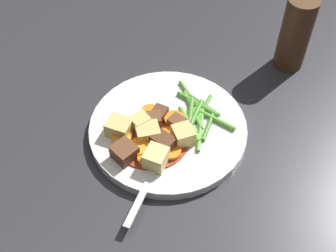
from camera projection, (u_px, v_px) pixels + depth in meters
ground_plane at (168, 132)px, 0.71m from camera, size 3.00×3.00×0.00m
dinner_plate at (168, 129)px, 0.71m from camera, size 0.25×0.25×0.02m
stew_sauce at (152, 139)px, 0.68m from camera, size 0.12×0.12×0.00m
carrot_slice_0 at (146, 159)px, 0.65m from camera, size 0.03×0.03×0.01m
carrot_slice_1 at (150, 148)px, 0.67m from camera, size 0.03×0.03×0.01m
carrot_slice_2 at (171, 135)px, 0.68m from camera, size 0.04×0.04×0.01m
carrot_slice_3 at (122, 138)px, 0.68m from camera, size 0.04×0.04×0.01m
carrot_slice_4 at (139, 148)px, 0.66m from camera, size 0.03×0.03×0.01m
carrot_slice_5 at (171, 152)px, 0.66m from camera, size 0.04×0.04×0.01m
carrot_slice_6 at (150, 113)px, 0.71m from camera, size 0.03×0.03×0.01m
carrot_slice_7 at (173, 119)px, 0.70m from camera, size 0.04×0.04×0.01m
potato_chunk_0 at (119, 127)px, 0.68m from camera, size 0.05×0.05×0.03m
potato_chunk_1 at (140, 123)px, 0.69m from camera, size 0.03×0.03×0.03m
potato_chunk_2 at (183, 135)px, 0.67m from camera, size 0.04×0.04×0.03m
potato_chunk_3 at (148, 133)px, 0.68m from camera, size 0.04×0.04×0.02m
potato_chunk_4 at (156, 158)px, 0.64m from camera, size 0.04×0.04×0.03m
meat_chunk_0 at (179, 124)px, 0.69m from camera, size 0.03×0.04×0.02m
meat_chunk_1 at (162, 112)px, 0.71m from camera, size 0.03×0.03×0.02m
meat_chunk_2 at (154, 121)px, 0.69m from camera, size 0.03×0.03×0.02m
meat_chunk_3 at (124, 152)px, 0.65m from camera, size 0.04×0.04×0.02m
meat_chunk_4 at (163, 142)px, 0.66m from camera, size 0.03×0.04×0.02m
green_bean_0 at (196, 113)px, 0.71m from camera, size 0.05×0.04×0.01m
green_bean_1 at (214, 119)px, 0.70m from camera, size 0.03×0.08×0.01m
green_bean_2 at (189, 124)px, 0.70m from camera, size 0.03×0.07×0.01m
green_bean_3 at (204, 107)px, 0.72m from camera, size 0.05×0.03×0.01m
green_bean_4 at (197, 104)px, 0.73m from camera, size 0.03×0.08×0.01m
green_bean_5 at (200, 130)px, 0.69m from camera, size 0.06×0.06×0.01m
green_bean_6 at (208, 127)px, 0.70m from camera, size 0.05×0.04×0.01m
green_bean_7 at (191, 97)px, 0.74m from camera, size 0.02×0.08×0.01m
green_bean_8 at (190, 117)px, 0.71m from camera, size 0.06×0.06×0.01m
green_bean_9 at (190, 128)px, 0.69m from camera, size 0.01×0.06×0.01m
green_bean_10 at (205, 106)px, 0.72m from camera, size 0.02×0.06×0.01m
green_bean_11 at (191, 109)px, 0.72m from camera, size 0.04×0.08×0.01m
fork at (153, 173)px, 0.64m from camera, size 0.16×0.10×0.00m
pepper_mill at (295, 34)px, 0.77m from camera, size 0.05×0.05×0.14m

